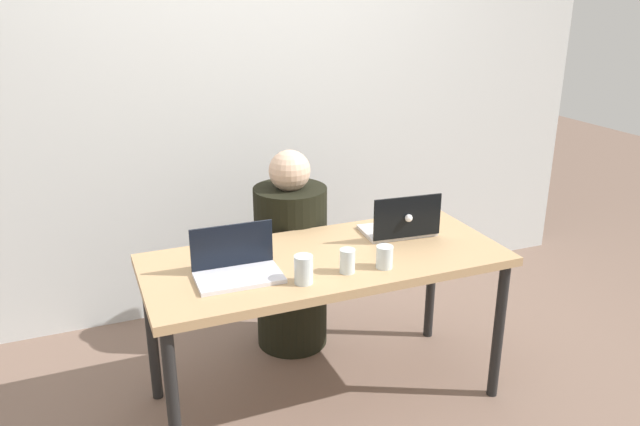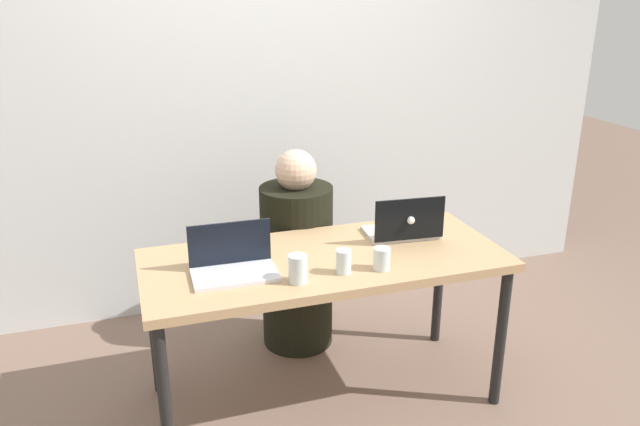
# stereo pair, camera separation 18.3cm
# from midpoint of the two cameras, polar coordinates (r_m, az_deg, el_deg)

# --- Properties ---
(ground_plane) EXTENTS (12.00, 12.00, 0.00)m
(ground_plane) POSITION_cam_midpoint_polar(r_m,az_deg,el_deg) (3.14, -1.24, -16.35)
(ground_plane) COLOR #765D50
(back_wall) EXTENTS (4.50, 0.10, 2.38)m
(back_wall) POSITION_cam_midpoint_polar(r_m,az_deg,el_deg) (3.69, -7.86, 9.33)
(back_wall) COLOR silver
(back_wall) RESTS_ON ground
(desk) EXTENTS (1.60, 0.69, 0.74)m
(desk) POSITION_cam_midpoint_polar(r_m,az_deg,el_deg) (2.80, -1.35, -5.29)
(desk) COLOR tan
(desk) RESTS_ON ground
(person_at_center) EXTENTS (0.38, 0.38, 1.09)m
(person_at_center) POSITION_cam_midpoint_polar(r_m,az_deg,el_deg) (3.33, -4.23, -4.45)
(person_at_center) COLOR black
(person_at_center) RESTS_ON ground
(laptop_front_left) EXTENTS (0.35, 0.24, 0.20)m
(laptop_front_left) POSITION_cam_midpoint_polar(r_m,az_deg,el_deg) (2.60, -9.65, -4.85)
(laptop_front_left) COLOR silver
(laptop_front_left) RESTS_ON desk
(laptop_back_right) EXTENTS (0.35, 0.27, 0.22)m
(laptop_back_right) POSITION_cam_midpoint_polar(r_m,az_deg,el_deg) (2.99, 5.62, -1.19)
(laptop_back_right) COLOR silver
(laptop_back_right) RESTS_ON desk
(water_glass_left) EXTENTS (0.08, 0.08, 0.12)m
(water_glass_left) POSITION_cam_midpoint_polar(r_m,az_deg,el_deg) (2.51, -3.61, -5.37)
(water_glass_left) COLOR silver
(water_glass_left) RESTS_ON desk
(water_glass_right) EXTENTS (0.07, 0.07, 0.10)m
(water_glass_right) POSITION_cam_midpoint_polar(r_m,az_deg,el_deg) (2.65, 3.95, -4.18)
(water_glass_right) COLOR silver
(water_glass_right) RESTS_ON desk
(water_glass_center) EXTENTS (0.06, 0.06, 0.10)m
(water_glass_center) POSITION_cam_midpoint_polar(r_m,az_deg,el_deg) (2.60, 0.50, -4.57)
(water_glass_center) COLOR silver
(water_glass_center) RESTS_ON desk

